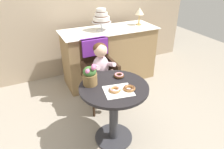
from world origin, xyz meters
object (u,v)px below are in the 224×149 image
at_px(donut_mid, 115,89).
at_px(tiered_cake_stand, 101,17).
at_px(donut_front, 119,75).
at_px(flower_vase, 90,75).
at_px(donut_side, 129,88).
at_px(seated_child, 102,65).
at_px(wicker_chair, 97,63).
at_px(cafe_table, 114,103).
at_px(table_lamp, 140,12).

xyz_separation_m(donut_mid, tiered_cake_stand, (0.45, 1.39, 0.36)).
distance_m(donut_front, flower_vase, 0.35).
bearing_deg(donut_side, seated_child, 89.98).
bearing_deg(seated_child, donut_front, -86.75).
xyz_separation_m(donut_side, flower_vase, (-0.31, 0.27, 0.09)).
bearing_deg(donut_side, flower_vase, 139.76).
height_order(donut_front, donut_mid, donut_front).
height_order(wicker_chair, seated_child, seated_child).
relative_size(wicker_chair, donut_side, 7.88).
relative_size(wicker_chair, donut_front, 8.40).
bearing_deg(wicker_chair, donut_mid, -104.70).
bearing_deg(donut_mid, flower_vase, 127.53).
distance_m(cafe_table, table_lamp, 1.83).
bearing_deg(tiered_cake_stand, table_lamp, 1.81).
height_order(donut_front, donut_side, donut_front).
bearing_deg(donut_mid, cafe_table, 69.67).
bearing_deg(cafe_table, wicker_chair, 81.57).
height_order(flower_vase, tiered_cake_stand, tiered_cake_stand).
distance_m(wicker_chair, flower_vase, 0.70).
relative_size(seated_child, donut_side, 6.00).
relative_size(flower_vase, table_lamp, 0.81).
distance_m(seated_child, tiered_cake_stand, 0.89).
distance_m(cafe_table, tiered_cake_stand, 1.49).
xyz_separation_m(donut_front, donut_mid, (-0.17, -0.23, -0.00)).
xyz_separation_m(seated_child, flower_vase, (-0.31, -0.44, 0.15)).
bearing_deg(donut_mid, table_lamp, 50.99).
relative_size(donut_side, table_lamp, 0.42).
bearing_deg(cafe_table, donut_front, 47.55).
height_order(donut_front, tiered_cake_stand, tiered_cake_stand).
xyz_separation_m(flower_vase, table_lamp, (1.31, 1.18, 0.29)).
height_order(wicker_chair, flower_vase, wicker_chair).
xyz_separation_m(wicker_chair, tiered_cake_stand, (0.31, 0.56, 0.46)).
relative_size(wicker_chair, seated_child, 1.31).
bearing_deg(tiered_cake_stand, wicker_chair, -118.62).
xyz_separation_m(donut_front, flower_vase, (-0.34, -0.01, 0.09)).
relative_size(flower_vase, tiered_cake_stand, 0.69).
distance_m(cafe_table, donut_front, 0.31).
xyz_separation_m(wicker_chair, donut_side, (-0.00, -0.86, 0.10)).
bearing_deg(table_lamp, donut_mid, -129.01).
relative_size(wicker_chair, donut_mid, 7.98).
xyz_separation_m(wicker_chair, seated_child, (0.00, -0.16, 0.04)).
bearing_deg(cafe_table, donut_side, -48.97).
relative_size(donut_side, flower_vase, 0.52).
height_order(wicker_chair, donut_side, wicker_chair).
distance_m(donut_front, donut_mid, 0.28).
xyz_separation_m(cafe_table, table_lamp, (1.11, 1.32, 0.61)).
bearing_deg(wicker_chair, tiered_cake_stand, 56.40).
bearing_deg(wicker_chair, flower_vase, -122.68).
relative_size(donut_front, table_lamp, 0.40).
bearing_deg(donut_front, seated_child, 93.25).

